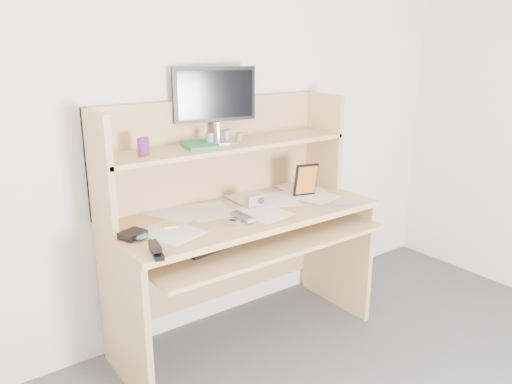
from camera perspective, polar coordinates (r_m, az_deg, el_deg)
back_wall at (r=2.73m, az=-5.29°, el=9.60°), size 3.60×0.04×2.50m
desk at (r=2.66m, az=-2.31°, el=-2.84°), size 1.40×0.70×1.30m
paper_clutter at (r=2.58m, az=-1.32°, el=-2.09°), size 1.32×0.54×0.01m
keyboard at (r=2.45m, az=-3.90°, el=-5.29°), size 0.50×0.25×0.03m
tv_remote at (r=2.45m, az=-1.55°, el=-2.82°), size 0.05×0.17×0.02m
flip_phone at (r=2.39m, az=-2.79°, el=-3.31°), size 0.07×0.09×0.02m
stapler at (r=2.08m, az=-11.33°, el=-6.39°), size 0.07×0.15×0.04m
wallet at (r=2.28m, az=-13.94°, el=-4.70°), size 0.13×0.12×0.03m
sticky_note_pad at (r=2.40m, az=-9.78°, el=-3.77°), size 0.09×0.09×0.01m
digital_camera at (r=2.63m, az=-0.16°, el=-0.99°), size 0.10×0.04×0.06m
game_case at (r=2.80m, az=5.71°, el=1.40°), size 0.13×0.05×0.19m
blue_pen at (r=2.67m, az=9.86°, el=-1.53°), size 0.14×0.06×0.01m
card_box at (r=2.36m, az=-12.75°, el=5.09°), size 0.06×0.05×0.09m
shelf_book at (r=2.52m, az=-6.45°, el=5.30°), size 0.19×0.23×0.02m
chip_stack_a at (r=2.66m, az=-3.65°, el=6.39°), size 0.05×0.05×0.06m
chip_stack_b at (r=2.56m, az=-5.29°, el=6.02°), size 0.05×0.05×0.07m
chip_stack_c at (r=2.66m, az=-1.93°, el=6.28°), size 0.05×0.05×0.05m
chip_stack_d at (r=2.64m, az=-3.36°, el=6.37°), size 0.04×0.04×0.06m
monitor at (r=2.64m, az=-4.66°, el=10.16°), size 0.44×0.22×0.39m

